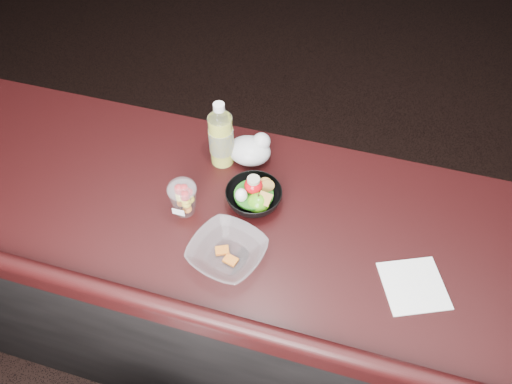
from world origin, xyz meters
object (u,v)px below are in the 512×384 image
at_px(lemonade_bottle, 221,138).
at_px(green_apple, 258,203).
at_px(fruit_cup, 183,197).
at_px(snack_bowl, 253,196).
at_px(takeout_bowl, 227,252).

bearing_deg(lemonade_bottle, green_apple, -44.04).
distance_m(lemonade_bottle, green_apple, 0.24).
bearing_deg(green_apple, lemonade_bottle, 135.96).
xyz_separation_m(fruit_cup, snack_bowl, (0.19, 0.09, -0.03)).
distance_m(lemonade_bottle, snack_bowl, 0.21).
relative_size(fruit_cup, takeout_bowl, 0.49).
bearing_deg(snack_bowl, fruit_cup, -155.28).
height_order(snack_bowl, takeout_bowl, snack_bowl).
bearing_deg(lemonade_bottle, fruit_cup, -100.41).
bearing_deg(snack_bowl, lemonade_bottle, 136.08).
relative_size(green_apple, snack_bowl, 0.40).
height_order(fruit_cup, snack_bowl, fruit_cup).
bearing_deg(fruit_cup, green_apple, 17.05).
xyz_separation_m(green_apple, snack_bowl, (-0.02, 0.02, -0.00)).
bearing_deg(green_apple, fruit_cup, -162.95).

